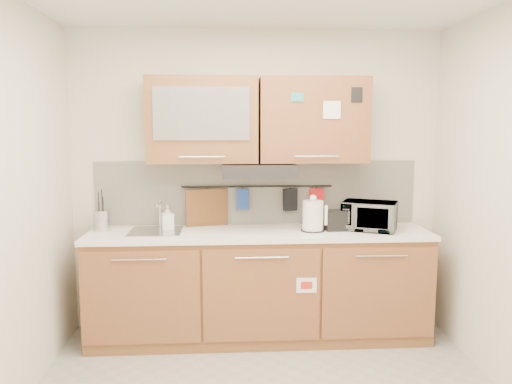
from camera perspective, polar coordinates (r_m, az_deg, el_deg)
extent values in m
plane|color=silver|center=(4.38, 0.10, 1.24)|extent=(3.20, 0.00, 3.20)
cube|color=brown|center=(4.28, 0.35, -10.75)|extent=(2.80, 0.60, 0.88)
cube|color=black|center=(4.41, 0.34, -15.56)|extent=(2.80, 0.54, 0.10)
cube|color=brown|center=(4.02, -13.04, -11.72)|extent=(0.91, 0.02, 0.74)
cylinder|color=silver|center=(3.90, -13.23, -7.54)|extent=(0.41, 0.01, 0.01)
cube|color=brown|center=(3.97, 0.65, -11.75)|extent=(0.91, 0.02, 0.74)
cylinder|color=silver|center=(3.86, 0.69, -7.52)|extent=(0.41, 0.01, 0.01)
cube|color=brown|center=(4.14, 13.90, -11.16)|extent=(0.91, 0.02, 0.74)
cylinder|color=silver|center=(4.03, 14.15, -7.09)|extent=(0.41, 0.01, 0.01)
cube|color=white|center=(4.14, 0.36, -4.74)|extent=(2.82, 0.62, 0.04)
cube|color=silver|center=(4.38, 0.11, -0.08)|extent=(2.80, 0.02, 0.56)
cube|color=brown|center=(4.18, -6.12, 8.16)|extent=(0.90, 0.35, 0.70)
cube|color=silver|center=(3.99, -6.25, 8.91)|extent=(0.76, 0.02, 0.42)
cube|color=brown|center=(4.24, 6.53, 8.15)|extent=(0.90, 0.35, 0.70)
cube|color=white|center=(4.08, 8.67, 9.26)|extent=(0.14, 0.00, 0.14)
cube|color=black|center=(4.12, 0.31, 2.51)|extent=(0.60, 0.46, 0.10)
cube|color=silver|center=(4.18, -11.39, -4.57)|extent=(0.42, 0.40, 0.03)
cylinder|color=silver|center=(4.31, -10.88, -2.50)|extent=(0.03, 0.03, 0.24)
cylinder|color=silver|center=(4.22, -11.05, -1.35)|extent=(0.02, 0.18, 0.02)
cylinder|color=black|center=(4.34, 0.14, 0.64)|extent=(1.30, 0.02, 0.02)
cylinder|color=#BABBBF|center=(4.33, -17.18, -3.12)|extent=(0.17, 0.17, 0.17)
cylinder|color=black|center=(4.33, -17.48, -2.12)|extent=(0.01, 0.01, 0.32)
cylinder|color=black|center=(4.30, -17.04, -2.41)|extent=(0.01, 0.01, 0.29)
cylinder|color=black|center=(4.34, -17.16, -1.95)|extent=(0.01, 0.01, 0.34)
cylinder|color=black|center=(4.30, -17.50, -2.65)|extent=(0.01, 0.01, 0.25)
cylinder|color=silver|center=(4.14, 6.52, -2.74)|extent=(0.21, 0.21, 0.25)
sphere|color=silver|center=(4.12, 6.55, -0.70)|extent=(0.06, 0.06, 0.06)
cube|color=silver|center=(4.13, 8.03, -2.63)|extent=(0.03, 0.04, 0.16)
cylinder|color=black|center=(4.16, 6.49, -4.35)|extent=(0.19, 0.19, 0.01)
cube|color=black|center=(4.21, 9.43, -3.20)|extent=(0.23, 0.15, 0.17)
cube|color=black|center=(4.19, 8.93, -2.19)|extent=(0.07, 0.10, 0.01)
cube|color=black|center=(4.21, 9.98, -2.15)|extent=(0.07, 0.10, 0.01)
imported|color=#999999|center=(4.27, 12.81, -2.67)|extent=(0.51, 0.45, 0.24)
imported|color=#999999|center=(4.23, -10.08, -2.88)|extent=(0.12, 0.12, 0.21)
cube|color=brown|center=(4.36, -5.61, -2.62)|extent=(0.36, 0.10, 0.45)
cube|color=#203F94|center=(4.33, -1.51, -0.84)|extent=(0.11, 0.03, 0.18)
cube|color=black|center=(4.37, 3.93, -0.88)|extent=(0.13, 0.07, 0.19)
cube|color=#B31817|center=(4.40, 6.97, -0.60)|extent=(0.13, 0.06, 0.15)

